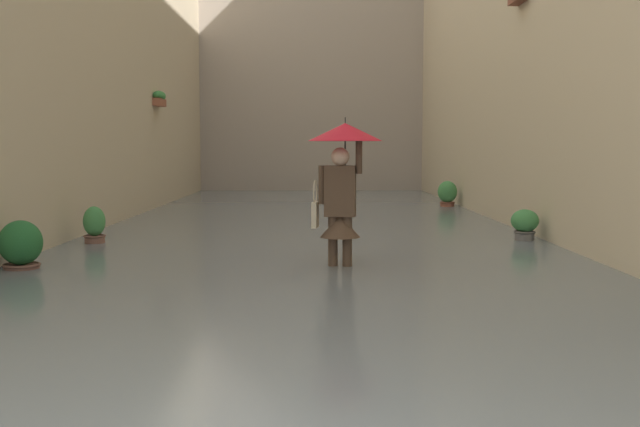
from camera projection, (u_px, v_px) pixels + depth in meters
ground_plane at (309, 239)px, 13.84m from camera, size 60.00×60.00×0.00m
flood_water at (309, 233)px, 13.83m from camera, size 8.35×29.24×0.22m
building_facade_far at (311, 41)px, 25.83m from camera, size 11.15×1.80×10.73m
person_wading at (342, 171)px, 9.17m from camera, size 0.92×0.92×2.06m
potted_plant_far_left at (525, 228)px, 11.82m from camera, size 0.44×0.44×0.71m
potted_plant_near_left at (447, 196)px, 18.59m from camera, size 0.48×0.48×0.85m
potted_plant_mid_right at (21, 251)px, 9.07m from camera, size 0.52×0.52×0.81m
potted_plant_near_right at (95, 231)px, 11.51m from camera, size 0.34×0.34×0.79m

